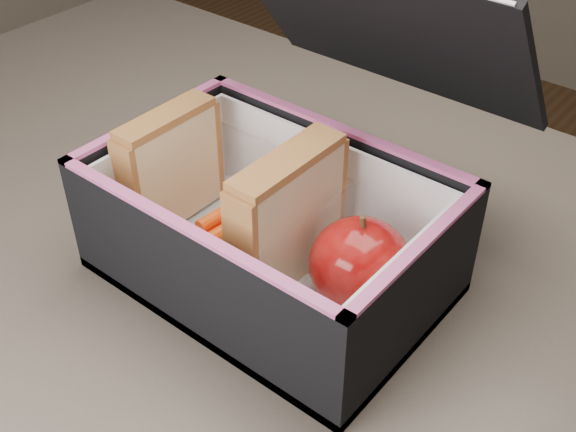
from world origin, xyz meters
name	(u,v)px	position (x,y,z in m)	size (l,w,h in m)	color
kitchen_table	(249,349)	(0.00, 0.00, 0.66)	(1.20, 0.80, 0.75)	brown
lunch_bag	(275,219)	(0.02, 0.02, 0.81)	(0.28, 0.29, 0.25)	black
plastic_tub	(227,213)	(-0.03, 0.01, 0.80)	(0.18, 0.13, 0.07)	white
sandwich_left	(171,167)	(-0.09, 0.01, 0.82)	(0.03, 0.09, 0.11)	#DCBC85
sandwich_right	(288,220)	(0.04, 0.01, 0.82)	(0.03, 0.11, 0.12)	#DCBC85
carrot_sticks	(235,223)	(-0.03, 0.02, 0.78)	(0.05, 0.15, 0.03)	#F03F05
paper_napkin	(352,303)	(0.10, 0.02, 0.77)	(0.08, 0.09, 0.01)	white
red_apple	(360,264)	(0.10, 0.02, 0.81)	(0.08, 0.08, 0.08)	#820001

